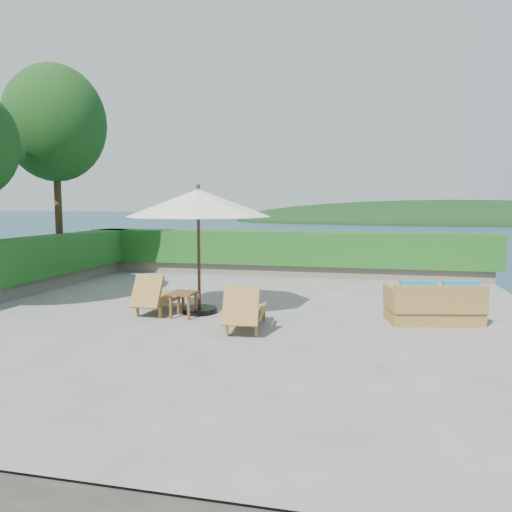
% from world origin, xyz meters
% --- Properties ---
extents(ground, '(12.00, 12.00, 0.00)m').
position_xyz_m(ground, '(0.00, 0.00, 0.00)').
color(ground, gray).
rests_on(ground, ground).
extents(foundation, '(12.00, 12.00, 3.00)m').
position_xyz_m(foundation, '(0.00, 0.00, -1.55)').
color(foundation, '#585046').
rests_on(foundation, ocean).
extents(ocean, '(600.00, 600.00, 0.00)m').
position_xyz_m(ocean, '(0.00, 0.00, -3.00)').
color(ocean, '#153242').
rests_on(ocean, ground).
extents(offshore_island, '(126.00, 57.60, 12.60)m').
position_xyz_m(offshore_island, '(25.00, 140.00, -3.00)').
color(offshore_island, black).
rests_on(offshore_island, ocean).
extents(planter_wall_far, '(12.00, 0.60, 0.36)m').
position_xyz_m(planter_wall_far, '(0.00, 5.60, 0.18)').
color(planter_wall_far, '#73695C').
rests_on(planter_wall_far, ground).
extents(hedge_far, '(12.40, 0.90, 1.00)m').
position_xyz_m(hedge_far, '(0.00, 5.60, 0.85)').
color(hedge_far, '#154A15').
rests_on(hedge_far, planter_wall_far).
extents(tree_far, '(2.80, 2.80, 6.03)m').
position_xyz_m(tree_far, '(-6.00, 3.20, 4.40)').
color(tree_far, '#3A2A16').
rests_on(tree_far, ground).
extents(patio_umbrella, '(3.51, 3.51, 2.58)m').
position_xyz_m(patio_umbrella, '(-0.69, 0.03, 2.18)').
color(patio_umbrella, black).
rests_on(patio_umbrella, ground).
extents(lounge_left, '(0.70, 1.45, 0.82)m').
position_xyz_m(lounge_left, '(-1.51, -0.15, 0.34)').
color(lounge_left, olive).
rests_on(lounge_left, ground).
extents(lounge_right, '(0.74, 1.50, 0.84)m').
position_xyz_m(lounge_right, '(0.54, -1.10, 0.35)').
color(lounge_right, olive).
rests_on(lounge_right, ground).
extents(side_table, '(0.48, 0.48, 0.50)m').
position_xyz_m(side_table, '(-0.86, -0.41, 0.41)').
color(side_table, brown).
rests_on(side_table, ground).
extents(wicker_loveseat, '(1.81, 1.18, 0.82)m').
position_xyz_m(wicker_loveseat, '(3.81, 0.20, 0.32)').
color(wicker_loveseat, olive).
rests_on(wicker_loveseat, ground).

